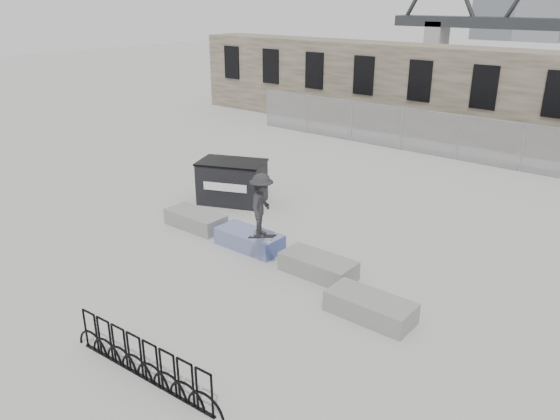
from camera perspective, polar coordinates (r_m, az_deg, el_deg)
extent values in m
plane|color=#A7A7A3|center=(15.34, 0.00, -4.91)|extent=(120.00, 120.00, 0.00)
cube|color=brown|center=(28.66, 21.27, 10.87)|extent=(36.00, 2.50, 4.50)
cube|color=black|center=(35.79, -5.04, 15.11)|extent=(1.20, 0.12, 2.00)
cube|color=black|center=(33.67, -0.96, 14.78)|extent=(1.20, 0.12, 2.00)
cube|color=black|center=(31.73, 3.62, 14.34)|extent=(1.20, 0.12, 2.00)
cube|color=black|center=(30.01, 8.75, 13.73)|extent=(1.20, 0.12, 2.00)
cube|color=black|center=(28.54, 14.41, 12.93)|extent=(1.20, 0.12, 2.00)
cube|color=black|center=(27.37, 20.58, 11.91)|extent=(1.20, 0.12, 2.00)
cube|color=black|center=(26.53, 27.16, 10.67)|extent=(1.20, 0.12, 2.00)
cylinder|color=gray|center=(30.94, -1.33, 10.62)|extent=(0.06, 0.06, 2.00)
cylinder|color=gray|center=(29.27, 2.85, 9.98)|extent=(0.06, 0.06, 2.00)
cylinder|color=gray|center=(27.77, 7.49, 9.20)|extent=(0.06, 0.06, 2.00)
cylinder|color=gray|center=(26.48, 12.59, 8.27)|extent=(0.06, 0.06, 2.00)
cylinder|color=gray|center=(25.42, 18.14, 7.18)|extent=(0.06, 0.06, 2.00)
cylinder|color=gray|center=(24.62, 24.08, 5.93)|extent=(0.06, 0.06, 2.00)
cube|color=#99999E|center=(25.42, 18.14, 7.18)|extent=(22.00, 0.02, 2.00)
cylinder|color=gray|center=(25.21, 18.41, 9.37)|extent=(22.00, 0.04, 0.04)
cube|color=gray|center=(17.37, -8.80, -1.01)|extent=(2.00, 0.90, 0.50)
cube|color=#2D471E|center=(17.30, -8.83, -0.42)|extent=(1.76, 0.66, 0.10)
cube|color=#354BA1|center=(15.81, -3.22, -3.11)|extent=(2.00, 0.90, 0.50)
cube|color=#2D471E|center=(15.73, -3.24, -2.47)|extent=(1.76, 0.66, 0.10)
cube|color=gray|center=(14.33, 4.00, -5.85)|extent=(2.00, 0.90, 0.50)
cube|color=#2D471E|center=(14.24, 4.02, -5.17)|extent=(1.76, 0.66, 0.10)
cube|color=gray|center=(12.70, 9.41, -9.99)|extent=(2.00, 0.90, 0.50)
cube|color=#2D471E|center=(12.60, 9.46, -9.25)|extent=(1.76, 0.66, 0.10)
cube|color=black|center=(19.19, -5.03, 2.87)|extent=(2.56, 2.09, 1.44)
cube|color=black|center=(18.97, -5.10, 4.99)|extent=(2.63, 2.16, 0.07)
cube|color=white|center=(18.57, -5.78, 2.38)|extent=(1.44, 0.62, 0.28)
cube|color=black|center=(11.19, -13.93, -16.67)|extent=(3.60, 0.25, 0.04)
torus|color=black|center=(12.01, -19.14, -11.87)|extent=(0.89, 0.10, 0.89)
torus|color=black|center=(11.69, -17.82, -12.69)|extent=(0.89, 0.10, 0.89)
torus|color=black|center=(11.38, -16.41, -13.54)|extent=(0.89, 0.10, 0.89)
torus|color=black|center=(11.08, -14.91, -14.43)|extent=(0.89, 0.10, 0.89)
torus|color=black|center=(10.79, -13.32, -15.36)|extent=(0.89, 0.10, 0.89)
torus|color=black|center=(10.51, -11.63, -16.33)|extent=(0.89, 0.10, 0.89)
torus|color=black|center=(10.24, -9.82, -17.33)|extent=(0.89, 0.10, 0.89)
torus|color=black|center=(9.99, -7.91, -18.37)|extent=(0.89, 0.10, 0.89)
cube|color=gray|center=(71.82, 16.04, 16.84)|extent=(2.00, 3.00, 4.00)
imported|color=#262628|center=(14.06, -1.93, 0.50)|extent=(1.06, 1.27, 1.70)
cube|color=black|center=(14.40, -1.88, -2.78)|extent=(0.80, 0.31, 0.22)
cylinder|color=beige|center=(14.54, -2.90, -2.76)|extent=(0.06, 0.03, 0.06)
cylinder|color=beige|center=(14.63, -2.53, -2.58)|extent=(0.06, 0.03, 0.06)
cylinder|color=beige|center=(14.20, -1.21, -3.34)|extent=(0.06, 0.03, 0.06)
cylinder|color=beige|center=(14.30, -0.85, -3.16)|extent=(0.06, 0.03, 0.06)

